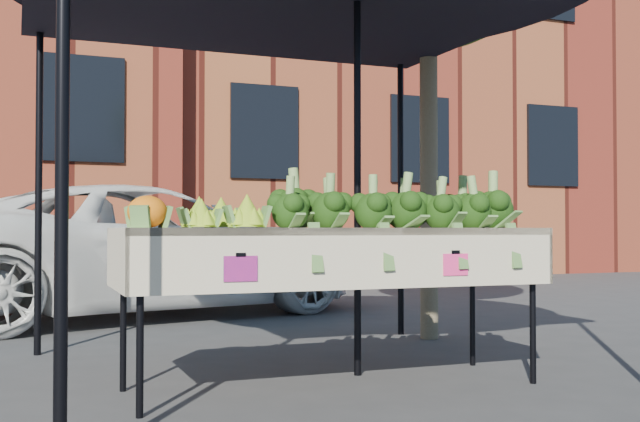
# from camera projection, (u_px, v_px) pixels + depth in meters

# --- Properties ---
(ground) EXTENTS (90.00, 90.00, 0.00)m
(ground) POSITION_uv_depth(u_px,v_px,m) (295.00, 391.00, 4.23)
(ground) COLOR #313133
(table) EXTENTS (2.41, 0.82, 0.90)m
(table) POSITION_uv_depth(u_px,v_px,m) (333.00, 307.00, 4.35)
(table) COLOR beige
(table) RESTS_ON ground
(canopy) EXTENTS (3.16, 3.16, 2.74)m
(canopy) POSITION_uv_depth(u_px,v_px,m) (300.00, 151.00, 4.68)
(canopy) COLOR black
(canopy) RESTS_ON ground
(broccoli_heap) EXTENTS (1.57, 0.60, 0.29)m
(broccoli_heap) POSITION_uv_depth(u_px,v_px,m) (388.00, 203.00, 4.52)
(broccoli_heap) COLOR black
(broccoli_heap) RESTS_ON table
(romanesco_cluster) EXTENTS (0.45, 0.59, 0.22)m
(romanesco_cluster) POSITION_uv_depth(u_px,v_px,m) (217.00, 207.00, 4.15)
(romanesco_cluster) COLOR #A8BF29
(romanesco_cluster) RESTS_ON table
(cauliflower_pair) EXTENTS (0.25, 0.45, 0.20)m
(cauliflower_pair) POSITION_uv_depth(u_px,v_px,m) (147.00, 208.00, 4.04)
(cauliflower_pair) COLOR orange
(cauliflower_pair) RESTS_ON table
(vehicle) EXTENTS (1.86, 2.49, 4.82)m
(vehicle) POSITION_uv_depth(u_px,v_px,m) (145.00, 85.00, 8.09)
(vehicle) COLOR white
(vehicle) RESTS_ON ground
(street_tree) EXTENTS (2.13, 2.13, 4.19)m
(street_tree) POSITION_uv_depth(u_px,v_px,m) (429.00, 83.00, 6.32)
(street_tree) COLOR #1E4C14
(street_tree) RESTS_ON ground
(building_right) EXTENTS (12.00, 8.00, 8.50)m
(building_right) POSITION_uv_depth(u_px,v_px,m) (393.00, 90.00, 18.53)
(building_right) COLOR maroon
(building_right) RESTS_ON ground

